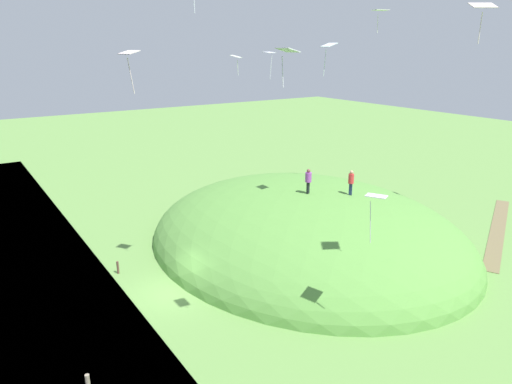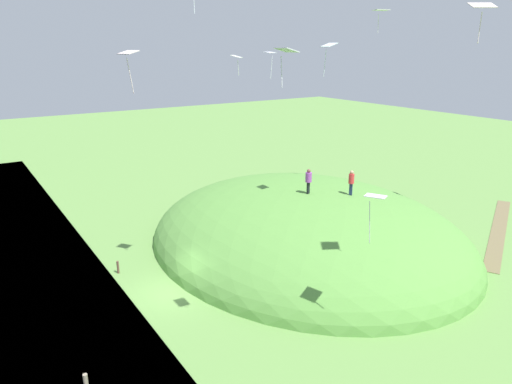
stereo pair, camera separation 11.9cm
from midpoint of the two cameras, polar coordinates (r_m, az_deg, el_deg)
ground_plane at (r=27.61m, az=-9.99°, el=-11.92°), size 160.00×160.00×0.00m
grass_hill at (r=34.09m, az=6.16°, el=-5.90°), size 20.98×24.69×7.97m
dirt_path at (r=40.20m, az=27.48°, el=-4.15°), size 14.78×8.22×0.04m
person_near_shore at (r=31.20m, az=6.52°, el=1.67°), size 0.55×0.55×1.69m
person_watching_kites at (r=31.70m, az=11.63°, el=1.49°), size 0.50×0.50×1.70m
kite_1 at (r=21.20m, az=25.97°, el=19.57°), size 1.13×1.04×1.53m
kite_2 at (r=28.83m, az=8.95°, el=17.06°), size 0.76×1.03×1.92m
kite_3 at (r=34.81m, az=15.05°, el=20.50°), size 1.19×0.97×1.50m
kite_4 at (r=20.35m, az=-15.08°, el=15.77°), size 0.76×0.92×1.73m
kite_5 at (r=37.26m, az=1.81°, el=16.42°), size 1.07×0.87×2.03m
kite_6 at (r=17.97m, az=3.86°, el=16.64°), size 0.59×0.86×1.44m
kite_7 at (r=35.55m, az=-2.27°, el=16.07°), size 1.23×1.23×1.44m
kite_9 at (r=20.23m, az=14.42°, el=-0.92°), size 0.94×1.05×2.16m
mooring_post at (r=30.31m, az=-16.33°, el=-8.77°), size 0.14×0.14×0.80m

